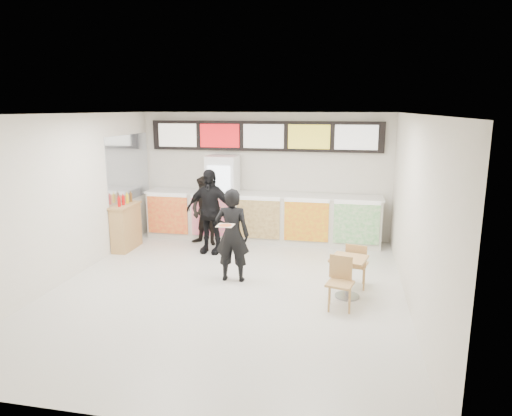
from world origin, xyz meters
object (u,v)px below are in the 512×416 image
(customer_left, at_px, (206,211))
(cafe_table, at_px, (348,270))
(drinks_fridge, at_px, (223,198))
(customer_main, at_px, (232,235))
(condiment_ledge, at_px, (126,226))
(customer_mid, at_px, (210,211))
(service_counter, at_px, (261,217))

(customer_left, height_order, cafe_table, customer_left)
(drinks_fridge, relative_size, customer_main, 1.17)
(customer_main, distance_m, condiment_ledge, 3.13)
(customer_mid, relative_size, cafe_table, 1.27)
(service_counter, xyz_separation_m, condiment_ledge, (-2.82, -1.26, -0.05))
(condiment_ledge, bearing_deg, customer_mid, 4.22)
(customer_main, xyz_separation_m, customer_mid, (-0.89, 1.52, 0.06))
(drinks_fridge, height_order, customer_main, drinks_fridge)
(cafe_table, bearing_deg, customer_mid, 161.38)
(drinks_fridge, relative_size, condiment_ledge, 1.65)
(service_counter, relative_size, cafe_table, 3.84)
(drinks_fridge, distance_m, customer_left, 0.68)
(customer_main, bearing_deg, service_counter, -94.29)
(cafe_table, bearing_deg, condiment_ledge, 174.16)
(customer_left, bearing_deg, drinks_fridge, 81.36)
(customer_left, distance_m, condiment_ledge, 1.80)
(customer_left, xyz_separation_m, condiment_ledge, (-1.65, -0.67, -0.27))
(service_counter, xyz_separation_m, customer_mid, (-0.92, -1.12, 0.34))
(customer_main, bearing_deg, condiment_ledge, -29.95)
(service_counter, bearing_deg, customer_main, -90.65)
(service_counter, distance_m, customer_main, 2.66)
(service_counter, xyz_separation_m, drinks_fridge, (-0.93, 0.02, 0.43))
(customer_main, relative_size, customer_mid, 0.93)
(service_counter, bearing_deg, cafe_table, -55.87)
(customer_mid, bearing_deg, cafe_table, -27.09)
(service_counter, distance_m, drinks_fridge, 1.03)
(customer_main, bearing_deg, customer_left, -64.57)
(customer_left, relative_size, customer_mid, 0.86)
(service_counter, distance_m, condiment_ledge, 3.09)
(customer_mid, distance_m, cafe_table, 3.53)
(customer_mid, xyz_separation_m, cafe_table, (2.96, -1.89, -0.44))
(drinks_fridge, relative_size, customer_mid, 1.09)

